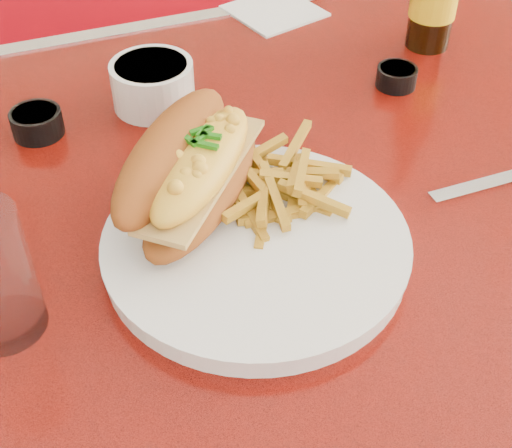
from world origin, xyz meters
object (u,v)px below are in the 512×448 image
object	(u,v)px
fork	(318,213)
booth_bench_far	(160,133)
sauce_cup_left	(37,122)
mac_hoagie	(191,168)
diner_table	(309,265)
gravy_ramekin	(153,83)
dinner_plate	(256,245)
sauce_cup_right	(397,76)

from	to	relation	value
fork	booth_bench_far	bearing A→B (deg)	-12.45
booth_bench_far	sauce_cup_left	size ratio (longest dim) A/B	15.89
booth_bench_far	mac_hoagie	world-z (taller)	booth_bench_far
mac_hoagie	diner_table	bearing A→B (deg)	-36.70
gravy_ramekin	sauce_cup_left	size ratio (longest dim) A/B	1.78
mac_hoagie	gravy_ramekin	xyz separation A→B (m)	(0.02, 0.22, -0.03)
booth_bench_far	dinner_plate	world-z (taller)	booth_bench_far
fork	gravy_ramekin	world-z (taller)	gravy_ramekin
dinner_plate	sauce_cup_left	xyz separation A→B (m)	(-0.17, 0.29, 0.00)
mac_hoagie	sauce_cup_left	size ratio (longest dim) A/B	3.21
gravy_ramekin	sauce_cup_right	bearing A→B (deg)	-13.22
diner_table	sauce_cup_right	world-z (taller)	sauce_cup_right
mac_hoagie	sauce_cup_left	bearing A→B (deg)	72.65
booth_bench_far	fork	size ratio (longest dim) A/B	9.13
sauce_cup_left	sauce_cup_right	world-z (taller)	sauce_cup_left
gravy_ramekin	sauce_cup_left	bearing A→B (deg)	-175.72
diner_table	gravy_ramekin	size ratio (longest dim) A/B	9.17
fork	diner_table	bearing A→B (deg)	-34.15
dinner_plate	gravy_ramekin	world-z (taller)	gravy_ramekin
diner_table	sauce_cup_left	world-z (taller)	sauce_cup_left
dinner_plate	fork	size ratio (longest dim) A/B	2.76
booth_bench_far	sauce_cup_right	xyz separation A→B (m)	(0.17, -0.69, 0.50)
mac_hoagie	fork	world-z (taller)	mac_hoagie
dinner_plate	sauce_cup_left	bearing A→B (deg)	120.24
diner_table	sauce_cup_left	bearing A→B (deg)	147.60
booth_bench_far	dinner_plate	xyz separation A→B (m)	(-0.11, -0.92, 0.49)
mac_hoagie	fork	distance (m)	0.13
dinner_plate	mac_hoagie	size ratio (longest dim) A/B	1.49
diner_table	mac_hoagie	world-z (taller)	mac_hoagie
booth_bench_far	fork	world-z (taller)	booth_bench_far
gravy_ramekin	fork	bearing A→B (deg)	-72.14
booth_bench_far	sauce_cup_right	distance (m)	0.87
diner_table	fork	distance (m)	0.21
dinner_plate	sauce_cup_left	size ratio (longest dim) A/B	4.80
gravy_ramekin	dinner_plate	bearing A→B (deg)	-86.00
dinner_plate	mac_hoagie	xyz separation A→B (m)	(-0.04, 0.08, 0.05)
fork	gravy_ramekin	xyz separation A→B (m)	(-0.09, 0.29, 0.01)
booth_bench_far	dinner_plate	bearing A→B (deg)	-97.14
gravy_ramekin	sauce_cup_right	distance (m)	0.31
mac_hoagie	gravy_ramekin	distance (m)	0.23
dinner_plate	fork	distance (m)	0.07
dinner_plate	sauce_cup_left	world-z (taller)	sauce_cup_left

